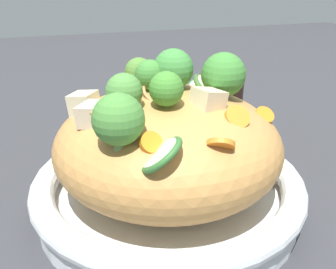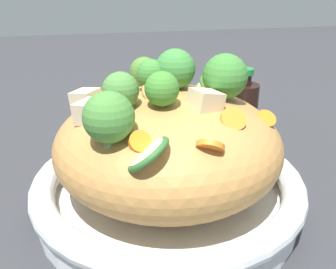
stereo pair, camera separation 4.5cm
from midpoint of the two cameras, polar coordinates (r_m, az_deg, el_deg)
The scene contains 8 objects.
ground_plane at distance 0.50m, azimuth -2.63°, elevation -10.85°, with size 3.00×3.00×0.00m, color #323337.
serving_bowl at distance 0.48m, azimuth -2.69°, elevation -8.17°, with size 0.33×0.33×0.05m.
noodle_heap at distance 0.45m, azimuth -2.85°, elevation -1.53°, with size 0.27×0.27×0.14m.
broccoli_florets at distance 0.41m, azimuth -3.54°, elevation 7.26°, with size 0.19×0.20×0.08m.
carrot_coins at distance 0.38m, azimuth 5.23°, elevation 0.93°, with size 0.09×0.17×0.03m.
zucchini_slices at distance 0.44m, azimuth 0.27°, elevation 3.84°, with size 0.23×0.17×0.04m.
chicken_chunks at distance 0.43m, azimuth -8.63°, elevation 5.19°, with size 0.14×0.16×0.04m.
soy_sauce_bottle at distance 0.69m, azimuth 6.95°, elevation 4.01°, with size 0.05×0.05×0.13m.
Camera 1 is at (-0.39, 0.13, 0.28)m, focal length 40.74 mm.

